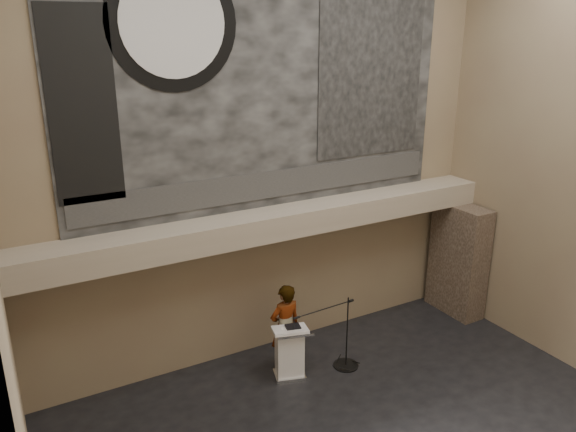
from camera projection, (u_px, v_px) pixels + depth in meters
wall_back at (268, 154)px, 11.06m from camera, size 10.00×0.02×8.50m
soffit at (278, 222)px, 11.14m from camera, size 10.00×0.80×0.50m
sprinkler_left at (204, 251)px, 10.45m from camera, size 0.04×0.04×0.06m
sprinkler_right at (357, 221)px, 12.07m from camera, size 0.04×0.04×0.06m
banner at (268, 79)px, 10.57m from camera, size 8.00×0.05×5.00m
banner_text_strip at (270, 184)px, 11.19m from camera, size 7.76×0.02×0.55m
banner_clock_rim at (173, 23)px, 9.38m from camera, size 2.30×0.02×2.30m
banner_clock_face at (173, 23)px, 9.36m from camera, size 1.84×0.02×1.84m
banner_building_print at (372, 69)px, 11.61m from camera, size 2.60×0.02×3.60m
banner_brick_print at (82, 107)px, 9.06m from camera, size 1.10×0.02×3.20m
stone_pier at (458, 259)px, 13.43m from camera, size 0.60×1.40×2.70m
lectern at (290, 352)px, 11.04m from camera, size 0.78×0.65×1.13m
binder at (293, 327)px, 10.87m from camera, size 0.33×0.29×0.04m
papers at (287, 330)px, 10.79m from camera, size 0.23×0.29×0.00m
speaker_person at (285, 327)px, 11.22m from camera, size 0.70×0.48×1.86m
mic_stand at (344, 356)px, 11.47m from camera, size 1.55×0.52×1.56m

